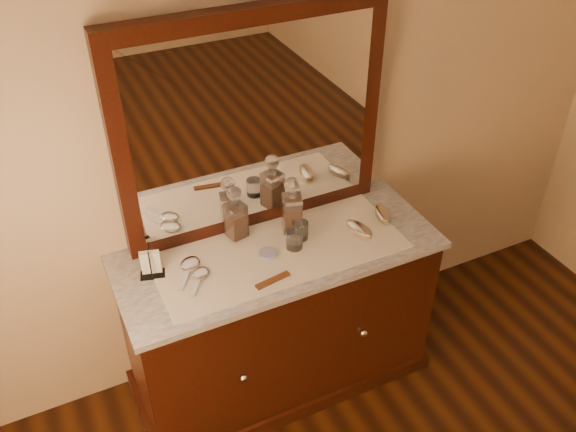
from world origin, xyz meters
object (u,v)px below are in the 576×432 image
object	(u,v)px
brush_near	(359,230)
hand_mirror_outer	(189,267)
pin_dish	(268,254)
decanter_left	(236,217)
hand_mirror_inner	(200,276)
mirror_frame	(253,125)
napkin_rack	(151,264)
dresser_cabinet	(279,319)
comb	(273,280)
decanter_right	(292,210)
brush_far	(383,214)

from	to	relation	value
brush_near	hand_mirror_outer	size ratio (longest dim) A/B	0.80
hand_mirror_outer	brush_near	bearing A→B (deg)	-7.64
pin_dish	brush_near	xyz separation A→B (m)	(0.44, -0.04, 0.01)
decanter_left	hand_mirror_inner	bearing A→B (deg)	-141.20
mirror_frame	decanter_left	distance (m)	0.42
napkin_rack	brush_near	xyz separation A→B (m)	(0.92, -0.13, -0.04)
dresser_cabinet	comb	distance (m)	0.50
pin_dish	decanter_left	bearing A→B (deg)	110.65
decanter_right	brush_far	size ratio (longest dim) A/B	1.83
decanter_left	hand_mirror_inner	xyz separation A→B (m)	(-0.24, -0.20, -0.09)
pin_dish	brush_near	bearing A→B (deg)	-5.18
dresser_cabinet	decanter_left	bearing A→B (deg)	128.04
dresser_cabinet	comb	world-z (taller)	comb
mirror_frame	brush_near	bearing A→B (deg)	-38.93
mirror_frame	decanter_left	bearing A→B (deg)	-148.55
dresser_cabinet	brush_near	distance (m)	0.60
mirror_frame	comb	world-z (taller)	mirror_frame
mirror_frame	brush_near	distance (m)	0.68
dresser_cabinet	comb	size ratio (longest dim) A/B	8.75
dresser_cabinet	hand_mirror_inner	size ratio (longest dim) A/B	7.95
brush_far	hand_mirror_inner	size ratio (longest dim) A/B	0.87
decanter_right	hand_mirror_inner	distance (m)	0.51
comb	brush_far	distance (m)	0.67
brush_near	mirror_frame	bearing A→B (deg)	141.07
napkin_rack	brush_near	size ratio (longest dim) A/B	0.93
decanter_left	brush_far	bearing A→B (deg)	-14.41
mirror_frame	pin_dish	size ratio (longest dim) A/B	14.80
decanter_right	hand_mirror_outer	bearing A→B (deg)	-173.81
pin_dish	comb	xyz separation A→B (m)	(-0.05, -0.16, -0.00)
pin_dish	brush_near	size ratio (longest dim) A/B	0.49
hand_mirror_outer	brush_far	bearing A→B (deg)	-3.03
comb	napkin_rack	size ratio (longest dim) A/B	1.05
comb	hand_mirror_outer	bearing A→B (deg)	132.70
decanter_left	brush_near	bearing A→B (deg)	-23.99
dresser_cabinet	hand_mirror_outer	distance (m)	0.60
napkin_rack	pin_dish	bearing A→B (deg)	-10.94
dresser_cabinet	brush_far	xyz separation A→B (m)	(0.54, -0.01, 0.46)
hand_mirror_outer	hand_mirror_inner	world-z (taller)	hand_mirror_outer
mirror_frame	pin_dish	distance (m)	0.56
mirror_frame	brush_near	xyz separation A→B (m)	(0.38, -0.31, -0.48)
decanter_left	mirror_frame	bearing A→B (deg)	31.45
comb	decanter_right	xyz separation A→B (m)	(0.22, 0.28, 0.10)
mirror_frame	pin_dish	world-z (taller)	mirror_frame
mirror_frame	hand_mirror_inner	bearing A→B (deg)	-143.60
pin_dish	decanter_left	xyz separation A→B (m)	(-0.07, 0.19, 0.09)
pin_dish	decanter_right	bearing A→B (deg)	34.38
dresser_cabinet	pin_dish	xyz separation A→B (m)	(-0.06, -0.02, 0.45)
pin_dish	brush_far	xyz separation A→B (m)	(0.60, 0.01, 0.01)
hand_mirror_inner	brush_near	bearing A→B (deg)	-2.29
hand_mirror_inner	pin_dish	bearing A→B (deg)	1.76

